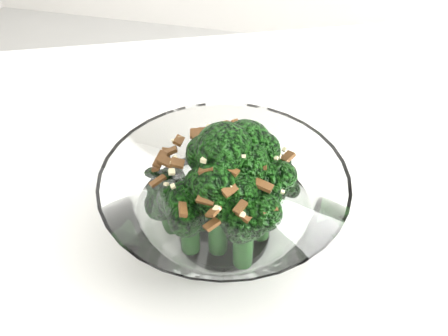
# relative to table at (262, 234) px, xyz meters

# --- Properties ---
(table) EXTENTS (1.41, 1.18, 0.75)m
(table) POSITION_rel_table_xyz_m (0.00, 0.00, 0.00)
(table) COLOR white
(table) RESTS_ON ground
(broccoli_dish) EXTENTS (0.24, 0.24, 0.15)m
(broccoli_dish) POSITION_rel_table_xyz_m (-0.03, -0.07, 0.12)
(broccoli_dish) COLOR white
(broccoli_dish) RESTS_ON table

